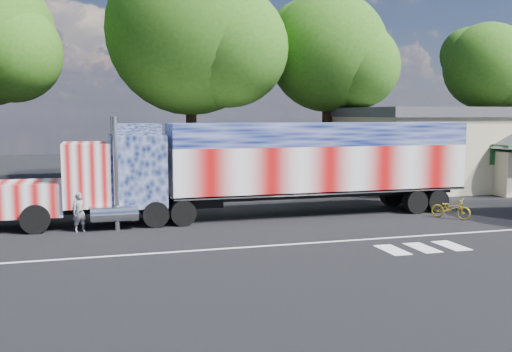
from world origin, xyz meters
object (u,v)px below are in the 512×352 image
object	(u,v)px
semi_truck	(264,165)
woman	(80,212)
bicycle	(451,208)
coach_bus	(193,169)
tree_far_ne	(489,67)
tree_ne_a	(330,53)
tree_n_mid	(193,32)

from	to	relation	value
semi_truck	woman	xyz separation A→B (m)	(-8.23, -1.32, -1.60)
woman	bicycle	distance (m)	16.40
coach_bus	tree_far_ne	xyz separation A→B (m)	(26.86, 9.55, 7.02)
woman	tree_ne_a	xyz separation A→B (m)	(16.73, 13.64, 8.22)
woman	tree_ne_a	bearing A→B (deg)	22.26
tree_n_mid	coach_bus	bearing A→B (deg)	-100.85
semi_truck	tree_far_ne	distance (m)	30.12
tree_n_mid	tree_far_ne	distance (m)	26.13
bicycle	tree_far_ne	xyz separation A→B (m)	(16.53, 19.05, 8.25)
semi_truck	bicycle	xyz separation A→B (m)	(8.09, -2.87, -1.94)
tree_far_ne	coach_bus	bearing A→B (deg)	-160.43
tree_n_mid	bicycle	bearing A→B (deg)	-58.46
semi_truck	tree_n_mid	size ratio (longest dim) A/B	1.41
bicycle	tree_n_mid	bearing A→B (deg)	82.64
coach_bus	tree_n_mid	bearing A→B (deg)	79.15
bicycle	semi_truck	bearing A→B (deg)	121.54
coach_bus	tree_far_ne	distance (m)	29.36
woman	tree_n_mid	world-z (taller)	tree_n_mid
semi_truck	woman	size ratio (longest dim) A/B	13.48
tree_ne_a	tree_far_ne	world-z (taller)	tree_ne_a
bicycle	tree_ne_a	bearing A→B (deg)	49.54
semi_truck	tree_n_mid	bearing A→B (deg)	95.48
coach_bus	tree_ne_a	world-z (taller)	tree_ne_a
coach_bus	semi_truck	bearing A→B (deg)	-71.31
woman	tree_far_ne	xyz separation A→B (m)	(32.85, 17.50, 7.90)
tree_ne_a	bicycle	bearing A→B (deg)	-91.55
tree_n_mid	tree_far_ne	size ratio (longest dim) A/B	1.25
woman	bicycle	size ratio (longest dim) A/B	0.91
bicycle	tree_far_ne	world-z (taller)	tree_far_ne
woman	tree_ne_a	world-z (taller)	tree_ne_a
coach_bus	woman	bearing A→B (deg)	-126.98
tree_ne_a	tree_n_mid	bearing A→B (deg)	-179.41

